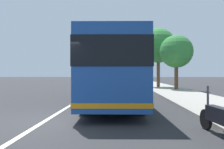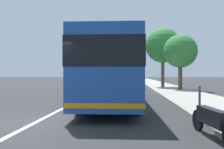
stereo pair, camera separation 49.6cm
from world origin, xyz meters
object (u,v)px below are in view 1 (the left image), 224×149
at_px(coach_bus, 113,69).
at_px(car_behind_bus, 116,79).
at_px(roadside_tree_mid_block, 176,52).
at_px(car_ahead_same_lane, 123,78).
at_px(car_far_distant, 94,78).
at_px(motorcycle_by_tree, 222,119).
at_px(roadside_tree_far_block, 158,46).

distance_m(coach_bus, car_behind_bus, 25.38).
bearing_deg(car_behind_bus, roadside_tree_mid_block, -160.85).
bearing_deg(car_ahead_same_lane, car_far_distant, 146.99).
bearing_deg(car_far_distant, motorcycle_by_tree, 14.06).
height_order(motorcycle_by_tree, car_ahead_same_lane, car_ahead_same_lane).
bearing_deg(roadside_tree_far_block, coach_bus, 159.84).
distance_m(car_ahead_same_lane, roadside_tree_far_block, 25.69).
bearing_deg(roadside_tree_mid_block, car_behind_bus, 19.72).
bearing_deg(car_behind_bus, roadside_tree_far_block, -159.86).
distance_m(motorcycle_by_tree, car_ahead_same_lane, 44.02).
xyz_separation_m(coach_bus, motorcycle_by_tree, (-6.59, -2.88, -1.34)).
relative_size(car_ahead_same_lane, car_behind_bus, 0.98).
relative_size(car_far_distant, car_behind_bus, 1.07).
relative_size(car_far_distant, roadside_tree_mid_block, 0.84).
relative_size(coach_bus, motorcycle_by_tree, 5.17).
xyz_separation_m(car_behind_bus, roadside_tree_mid_block, (-16.73, -6.00, 2.96)).
height_order(car_behind_bus, roadside_tree_mid_block, roadside_tree_mid_block).
height_order(car_far_distant, car_behind_bus, car_far_distant).
distance_m(car_far_distant, roadside_tree_far_block, 19.90).
relative_size(motorcycle_by_tree, car_ahead_same_lane, 0.54).
bearing_deg(car_far_distant, roadside_tree_mid_block, 28.41).
bearing_deg(car_ahead_same_lane, roadside_tree_far_block, -169.88).
relative_size(roadside_tree_mid_block, roadside_tree_far_block, 0.79).
bearing_deg(roadside_tree_mid_block, car_far_distant, 26.28).
bearing_deg(roadside_tree_far_block, car_behind_bus, 20.71).
height_order(roadside_tree_mid_block, roadside_tree_far_block, roadside_tree_far_block).
height_order(car_ahead_same_lane, car_far_distant, car_far_distant).
bearing_deg(roadside_tree_far_block, roadside_tree_mid_block, -163.94).
bearing_deg(roadside_tree_mid_block, car_ahead_same_lane, 9.51).
distance_m(coach_bus, car_ahead_same_lane, 37.40).
xyz_separation_m(car_behind_bus, roadside_tree_far_block, (-13.09, -4.95, 3.98)).
bearing_deg(roadside_tree_mid_block, coach_bus, 147.21).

